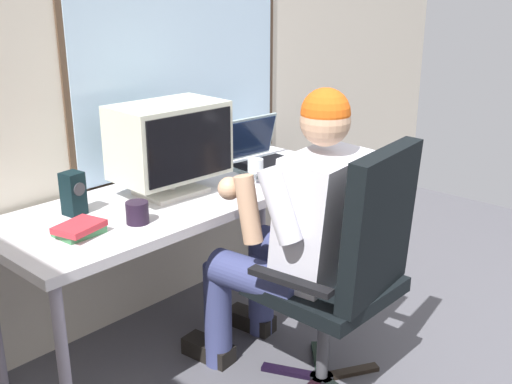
{
  "coord_description": "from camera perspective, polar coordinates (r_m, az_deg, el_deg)",
  "views": [
    {
      "loc": [
        -1.93,
        0.27,
        1.6
      ],
      "look_at": [
        -0.14,
        1.91,
        0.77
      ],
      "focal_mm": 43.33,
      "sensor_mm": 36.0,
      "label": 1
    }
  ],
  "objects": [
    {
      "name": "book_stack",
      "position": [
        2.35,
        -16.01,
        -3.3
      ],
      "size": [
        0.19,
        0.16,
        0.05
      ],
      "color": "#3A7C4C",
      "rests_on": "desk"
    },
    {
      "name": "desk",
      "position": [
        2.77,
        -6.5,
        -1.1
      ],
      "size": [
        1.73,
        0.65,
        0.72
      ],
      "color": "#948DA0",
      "rests_on": "ground"
    },
    {
      "name": "desk_speaker",
      "position": [
        2.54,
        -16.51,
        -0.13
      ],
      "size": [
        0.08,
        0.09,
        0.17
      ],
      "color": "black",
      "rests_on": "desk"
    },
    {
      "name": "person_seated",
      "position": [
        2.5,
        3.67,
        -3.51
      ],
      "size": [
        0.56,
        0.75,
        1.24
      ],
      "color": "#394070",
      "rests_on": "ground"
    },
    {
      "name": "wine_glass",
      "position": [
        2.81,
        -0.05,
        2.29
      ],
      "size": [
        0.08,
        0.08,
        0.12
      ],
      "color": "silver",
      "rests_on": "desk"
    },
    {
      "name": "wall_rear",
      "position": [
        3.06,
        -8.43,
        14.29
      ],
      "size": [
        5.04,
        0.08,
        2.74
      ],
      "color": "beige",
      "rests_on": "ground"
    },
    {
      "name": "coffee_mug",
      "position": [
        2.41,
        -10.9,
        -1.88
      ],
      "size": [
        0.09,
        0.09,
        0.09
      ],
      "color": "black",
      "rests_on": "desk"
    },
    {
      "name": "crt_monitor",
      "position": [
        2.67,
        -8.01,
        4.64
      ],
      "size": [
        0.49,
        0.33,
        0.4
      ],
      "color": "beige",
      "rests_on": "desk"
    },
    {
      "name": "office_chair",
      "position": [
        2.41,
        8.82,
        -6.29
      ],
      "size": [
        0.61,
        0.54,
        1.04
      ],
      "color": "black",
      "rests_on": "ground"
    },
    {
      "name": "laptop",
      "position": [
        3.13,
        0.17,
        3.68
      ],
      "size": [
        0.38,
        0.33,
        0.23
      ],
      "color": "#879A9C",
      "rests_on": "desk"
    }
  ]
}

